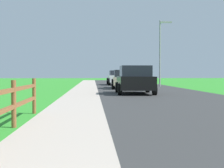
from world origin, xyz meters
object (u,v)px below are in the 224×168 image
at_px(parked_suv_black, 135,80).
at_px(parked_car_white, 117,78).
at_px(parked_car_beige, 124,79).
at_px(street_lamp, 161,47).

bearing_deg(parked_suv_black, parked_car_white, 89.65).
xyz_separation_m(parked_suv_black, parked_car_beige, (0.04, 7.17, -0.06)).
distance_m(parked_car_beige, street_lamp, 6.12).
bearing_deg(parked_car_beige, parked_suv_black, -90.34).
bearing_deg(parked_car_beige, street_lamp, 45.57).
relative_size(parked_car_white, street_lamp, 0.75).
xyz_separation_m(parked_car_beige, street_lamp, (3.78, 3.86, 2.88)).
bearing_deg(parked_suv_black, parked_car_beige, 89.66).
height_order(parked_suv_black, parked_car_beige, parked_suv_black).
relative_size(parked_car_beige, parked_car_white, 1.10).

